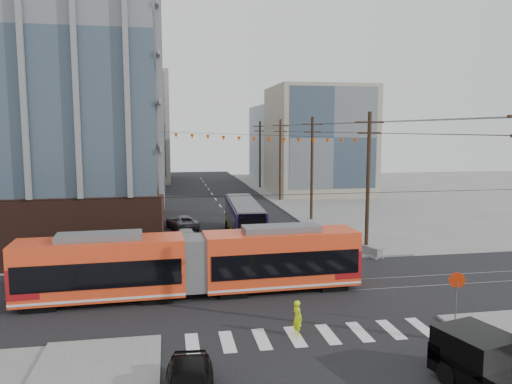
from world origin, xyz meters
TOP-DOWN VIEW (x-y plane):
  - ground at (0.00, 0.00)m, footprint 160.00×160.00m
  - bg_bldg_nw_near at (-17.00, 52.00)m, footprint 18.00×16.00m
  - bg_bldg_ne_near at (16.00, 48.00)m, footprint 14.00×14.00m
  - bg_bldg_nw_far at (-14.00, 72.00)m, footprint 16.00×18.00m
  - bg_bldg_ne_far at (18.00, 68.00)m, footprint 16.00×16.00m
  - utility_pole_far at (8.50, 56.00)m, footprint 0.30×0.30m
  - streetcar at (-5.12, 3.75)m, footprint 19.78×3.49m
  - city_bus at (0.09, 18.59)m, footprint 3.12×12.04m
  - parked_car_silver at (-5.51, 14.06)m, footprint 2.96×4.73m
  - parked_car_white at (-5.16, 17.25)m, footprint 2.07×4.64m
  - parked_car_grey at (-5.25, 23.79)m, footprint 3.45×5.27m
  - pedestrian at (-0.66, -2.84)m, footprint 0.57×0.71m
  - stop_sign at (7.12, -3.41)m, footprint 1.02×1.02m
  - jersey_barrier at (8.30, 11.39)m, footprint 2.26×4.02m

SIDE VIEW (x-z plane):
  - ground at x=0.00m, z-range 0.00..0.00m
  - jersey_barrier at x=8.30m, z-range 0.00..0.79m
  - parked_car_white at x=-5.16m, z-range 0.00..1.32m
  - parked_car_grey at x=-5.25m, z-range 0.00..1.35m
  - parked_car_silver at x=-5.51m, z-range 0.00..1.47m
  - pedestrian at x=-0.66m, z-range 0.00..1.71m
  - stop_sign at x=7.12m, z-range 0.00..2.65m
  - city_bus at x=0.09m, z-range 0.00..3.38m
  - streetcar at x=-5.12m, z-range 0.00..3.79m
  - utility_pole_far at x=8.50m, z-range 0.00..11.00m
  - bg_bldg_ne_far at x=18.00m, z-range 0.00..14.00m
  - bg_bldg_ne_near at x=16.00m, z-range 0.00..16.00m
  - bg_bldg_nw_near at x=-17.00m, z-range 0.00..18.00m
  - bg_bldg_nw_far at x=-14.00m, z-range 0.00..20.00m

